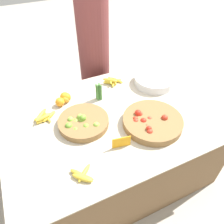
# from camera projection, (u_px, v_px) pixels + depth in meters

# --- Properties ---
(ground_plane) EXTENTS (12.00, 12.00, 0.00)m
(ground_plane) POSITION_uv_depth(u_px,v_px,m) (112.00, 167.00, 2.21)
(ground_plane) COLOR #ADA599
(market_table) EXTENTS (1.70, 1.18, 0.71)m
(market_table) POSITION_uv_depth(u_px,v_px,m) (112.00, 145.00, 1.97)
(market_table) COLOR brown
(market_table) RESTS_ON ground_plane
(lime_bowl) EXTENTS (0.38, 0.38, 0.09)m
(lime_bowl) POSITION_uv_depth(u_px,v_px,m) (83.00, 122.00, 1.65)
(lime_bowl) COLOR olive
(lime_bowl) RESTS_ON market_table
(tomato_basket) EXTENTS (0.45, 0.45, 0.09)m
(tomato_basket) POSITION_uv_depth(u_px,v_px,m) (152.00, 121.00, 1.65)
(tomato_basket) COLOR olive
(tomato_basket) RESTS_ON market_table
(orange_pile) EXTENTS (0.14, 0.12, 0.08)m
(orange_pile) POSITION_uv_depth(u_px,v_px,m) (64.00, 99.00, 1.84)
(orange_pile) COLOR orange
(orange_pile) RESTS_ON market_table
(metal_bowl) EXTENTS (0.37, 0.37, 0.07)m
(metal_bowl) POSITION_uv_depth(u_px,v_px,m) (154.00, 80.00, 2.05)
(metal_bowl) COLOR silver
(metal_bowl) RESTS_ON market_table
(price_sign) EXTENTS (0.13, 0.03, 0.09)m
(price_sign) POSITION_uv_depth(u_px,v_px,m) (121.00, 142.00, 1.48)
(price_sign) COLOR orange
(price_sign) RESTS_ON market_table
(veg_bundle) EXTENTS (0.04, 0.05, 0.15)m
(veg_bundle) POSITION_uv_depth(u_px,v_px,m) (99.00, 92.00, 1.85)
(veg_bundle) COLOR #4C8E42
(veg_bundle) RESTS_ON market_table
(banana_bunch_back_center) EXTENTS (0.19, 0.16, 0.06)m
(banana_bunch_back_center) POSITION_uv_depth(u_px,v_px,m) (44.00, 117.00, 1.70)
(banana_bunch_back_center) COLOR gold
(banana_bunch_back_center) RESTS_ON market_table
(banana_bunch_middle_right) EXTENTS (0.15, 0.16, 0.04)m
(banana_bunch_middle_right) POSITION_uv_depth(u_px,v_px,m) (82.00, 176.00, 1.32)
(banana_bunch_middle_right) COLOR gold
(banana_bunch_middle_right) RESTS_ON market_table
(banana_bunch_front_left) EXTENTS (0.19, 0.17, 0.06)m
(banana_bunch_front_left) POSITION_uv_depth(u_px,v_px,m) (112.00, 81.00, 2.06)
(banana_bunch_front_left) COLOR gold
(banana_bunch_front_left) RESTS_ON market_table
(vendor_person) EXTENTS (0.32, 0.32, 1.58)m
(vendor_person) POSITION_uv_depth(u_px,v_px,m) (94.00, 61.00, 2.34)
(vendor_person) COLOR brown
(vendor_person) RESTS_ON ground_plane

